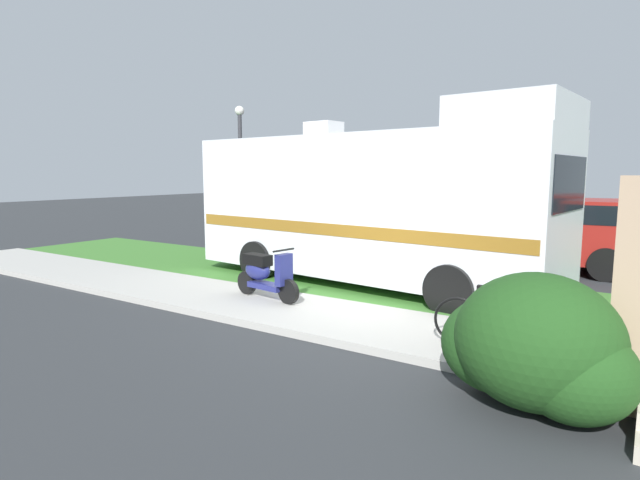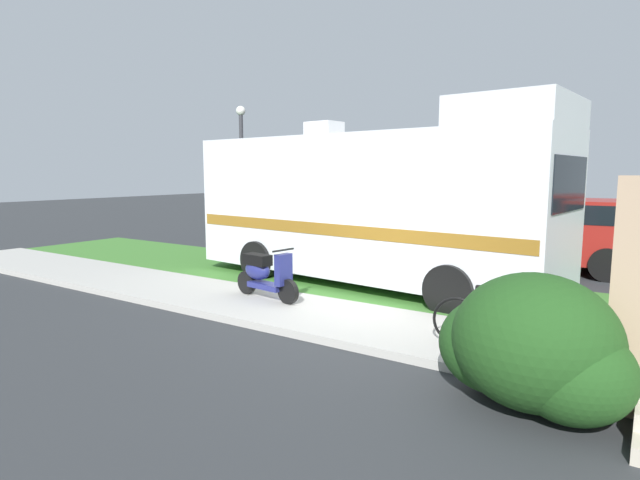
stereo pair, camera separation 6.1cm
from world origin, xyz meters
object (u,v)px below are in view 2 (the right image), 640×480
pickup_truck_near (560,232)px  street_lamp_post (242,165)px  bicycle (497,322)px  motorhome_rv (372,205)px  scooter (264,274)px

pickup_truck_near → street_lamp_post: bearing=-166.0°
bicycle → pickup_truck_near: pickup_truck_near is taller
motorhome_rv → street_lamp_post: 5.93m
street_lamp_post → scooter: bearing=-44.5°
scooter → bicycle: scooter is taller
pickup_truck_near → street_lamp_post: 8.99m
scooter → pickup_truck_near: (3.97, 6.64, 0.37)m
pickup_truck_near → street_lamp_post: street_lamp_post is taller
scooter → motorhome_rv: bearing=70.1°
motorhome_rv → scooter: motorhome_rv is taller
scooter → bicycle: (4.31, -0.46, -0.09)m
bicycle → street_lamp_post: size_ratio=0.38×
street_lamp_post → motorhome_rv: bearing=-20.3°
motorhome_rv → scooter: size_ratio=5.19×
motorhome_rv → street_lamp_post: bearing=159.7°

